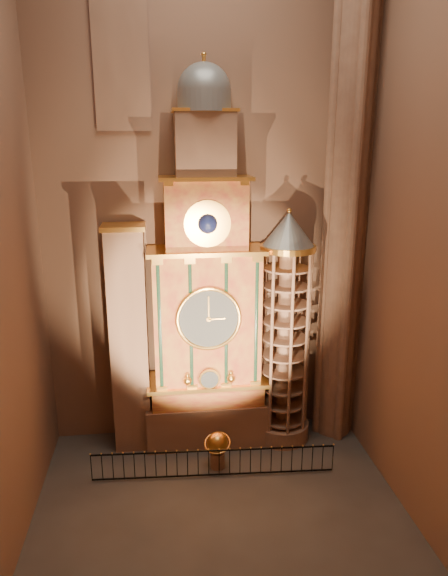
{
  "coord_description": "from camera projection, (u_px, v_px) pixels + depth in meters",
  "views": [
    {
      "loc": [
        -1.95,
        -16.32,
        13.42
      ],
      "look_at": [
        0.53,
        3.0,
        7.91
      ],
      "focal_mm": 32.0,
      "sensor_mm": 36.0,
      "label": 1
    }
  ],
  "objects": [
    {
      "name": "floor",
      "position": [
        220.0,
        510.0,
        19.47
      ],
      "size": [
        14.0,
        14.0,
        0.0
      ],
      "primitive_type": "plane",
      "color": "#383330",
      "rests_on": "ground"
    },
    {
      "name": "wall_back",
      "position": [
        203.0,
        201.0,
        22.2
      ],
      "size": [
        22.0,
        0.0,
        22.0
      ],
      "primitive_type": "plane",
      "rotation": [
        1.57,
        0.0,
        0.0
      ],
      "color": "brown",
      "rests_on": "floor"
    },
    {
      "name": "wall_right",
      "position": [
        425.0,
        217.0,
        17.33
      ],
      "size": [
        0.0,
        22.0,
        22.0
      ],
      "primitive_type": "plane",
      "rotation": [
        1.57,
        0.0,
        -1.57
      ],
      "color": "brown",
      "rests_on": "floor"
    },
    {
      "name": "astronomical_clock",
      "position": [
        206.0,
        303.0,
        22.39
      ],
      "size": [
        5.6,
        2.41,
        16.7
      ],
      "color": "#8C634C",
      "rests_on": "floor"
    },
    {
      "name": "portrait_tower",
      "position": [
        129.0,
        340.0,
        22.41
      ],
      "size": [
        1.8,
        1.6,
        10.2
      ],
      "color": "#8C634C",
      "rests_on": "floor"
    },
    {
      "name": "stair_turret",
      "position": [
        285.0,
        332.0,
        22.95
      ],
      "size": [
        2.5,
        2.5,
        10.8
      ],
      "color": "#8C634C",
      "rests_on": "floor"
    },
    {
      "name": "gothic_pier",
      "position": [
        347.0,
        202.0,
        21.99
      ],
      "size": [
        2.04,
        2.04,
        22.0
      ],
      "color": "#8C634C",
      "rests_on": "floor"
    },
    {
      "name": "stained_glass_window",
      "position": [
        121.0,
        62.0,
        20.23
      ],
      "size": [
        2.2,
        0.14,
        5.2
      ],
      "color": "navy",
      "rests_on": "wall_back"
    },
    {
      "name": "celestial_globe",
      "position": [
        217.0,
        447.0,
        21.8
      ],
      "size": [
        1.44,
        1.41,
        1.63
      ],
      "color": "#8C634C",
      "rests_on": "floor"
    },
    {
      "name": "iron_railing",
      "position": [
        214.0,
        463.0,
        21.22
      ],
      "size": [
        10.0,
        0.64,
        1.21
      ],
      "color": "black",
      "rests_on": "floor"
    }
  ]
}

